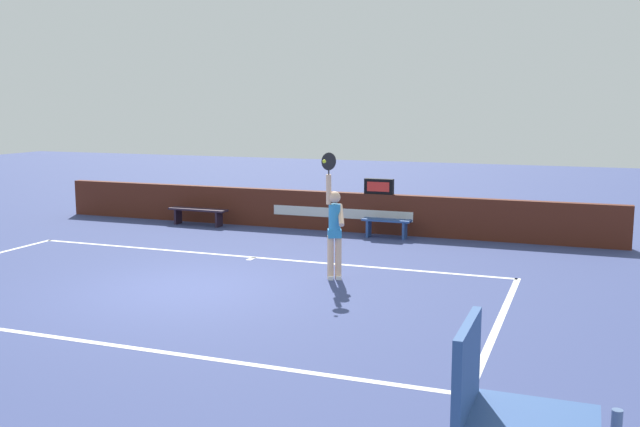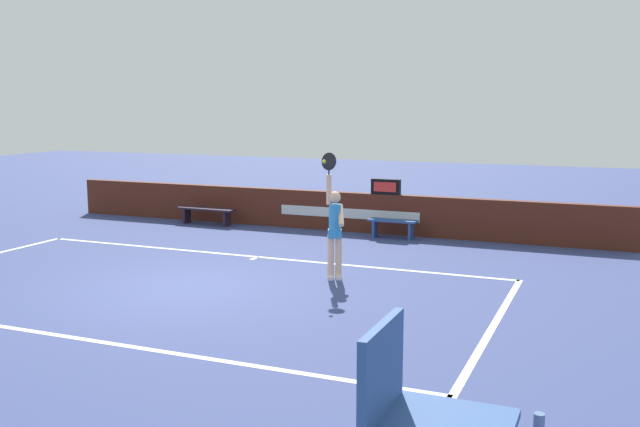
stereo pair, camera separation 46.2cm
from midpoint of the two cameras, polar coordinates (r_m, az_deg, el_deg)
The scene contains 8 objects.
ground_plane at distance 13.56m, azimuth -11.65°, elevation -5.88°, with size 60.00×60.00×0.00m, color navy.
court_lines at distance 13.52m, azimuth -11.74°, elevation -5.91°, with size 11.44×6.11×0.00m.
back_wall at distance 19.42m, azimuth -0.97°, elevation 0.26°, with size 15.74×0.25×1.04m.
speed_display at distance 18.75m, azimuth 3.99°, elevation 2.15°, with size 0.76×0.18×0.40m.
tennis_player at distance 13.83m, azimuth 0.18°, elevation -1.07°, with size 0.52×0.46×2.46m.
tennis_ball at distance 13.39m, azimuth -0.65°, elevation 4.14°, with size 0.07×0.07×0.07m.
courtside_bench_near at distance 18.25m, azimuth 4.57°, elevation -0.84°, with size 1.24×0.36×0.48m.
courtside_bench_far at distance 20.39m, azimuth -10.27°, elevation 0.09°, with size 1.76×0.42×0.47m.
Camera 1 is at (6.86, -11.15, 3.37)m, focal length 40.41 mm.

